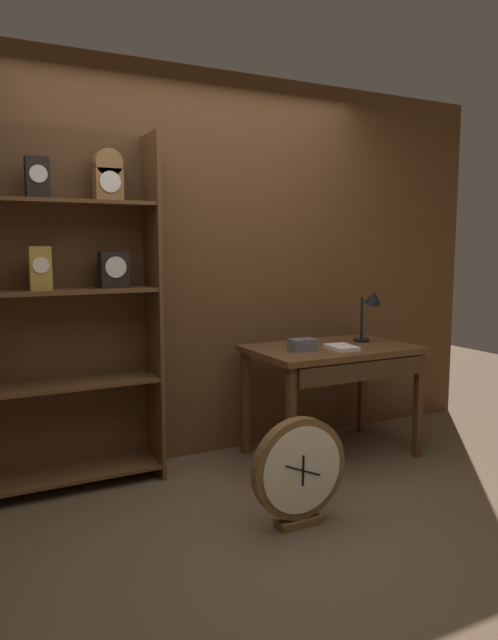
# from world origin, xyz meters

# --- Properties ---
(ground_plane) EXTENTS (10.00, 10.00, 0.00)m
(ground_plane) POSITION_xyz_m (0.00, 0.00, 0.00)
(ground_plane) COLOR brown
(back_wood_panel) EXTENTS (4.80, 0.05, 2.60)m
(back_wood_panel) POSITION_xyz_m (0.00, 1.34, 1.30)
(back_wood_panel) COLOR brown
(back_wood_panel) RESTS_ON ground
(bookshelf) EXTENTS (1.33, 0.31, 2.12)m
(bookshelf) POSITION_xyz_m (-1.02, 1.17, 1.10)
(bookshelf) COLOR brown
(bookshelf) RESTS_ON ground
(workbench) EXTENTS (1.12, 0.71, 0.77)m
(workbench) POSITION_xyz_m (0.82, 0.85, 0.67)
(workbench) COLOR brown
(workbench) RESTS_ON ground
(desk_lamp) EXTENTS (0.19, 0.19, 0.38)m
(desk_lamp) POSITION_xyz_m (1.16, 0.90, 1.01)
(desk_lamp) COLOR black
(desk_lamp) RESTS_ON workbench
(toolbox_small) EXTENTS (0.17, 0.11, 0.08)m
(toolbox_small) POSITION_xyz_m (0.55, 0.83, 0.81)
(toolbox_small) COLOR #595960
(toolbox_small) RESTS_ON workbench
(open_repair_manual) EXTENTS (0.19, 0.24, 0.02)m
(open_repair_manual) POSITION_xyz_m (0.81, 0.75, 0.78)
(open_repair_manual) COLOR silver
(open_repair_manual) RESTS_ON workbench
(round_clock_large) EXTENTS (0.54, 0.11, 0.58)m
(round_clock_large) POSITION_xyz_m (0.07, 0.10, 0.29)
(round_clock_large) COLOR brown
(round_clock_large) RESTS_ON ground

